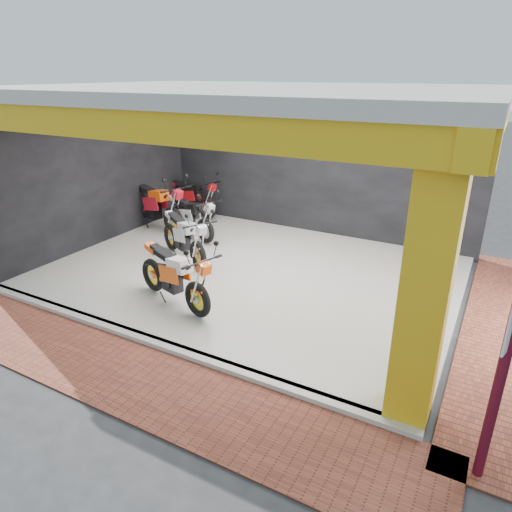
# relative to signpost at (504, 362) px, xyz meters

# --- Properties ---
(ground) EXTENTS (80.00, 80.00, 0.00)m
(ground) POSITION_rel_signpost_xyz_m (-4.59, 1.29, -1.42)
(ground) COLOR #2D2D30
(ground) RESTS_ON ground
(showroom_floor) EXTENTS (8.00, 6.00, 0.10)m
(showroom_floor) POSITION_rel_signpost_xyz_m (-4.59, 3.29, -1.37)
(showroom_floor) COLOR white
(showroom_floor) RESTS_ON ground
(showroom_ceiling) EXTENTS (8.40, 6.40, 0.20)m
(showroom_ceiling) POSITION_rel_signpost_xyz_m (-4.59, 3.29, 2.18)
(showroom_ceiling) COLOR beige
(showroom_ceiling) RESTS_ON corner_column
(back_wall) EXTENTS (8.20, 0.20, 3.50)m
(back_wall) POSITION_rel_signpost_xyz_m (-4.59, 6.39, 0.33)
(back_wall) COLOR black
(back_wall) RESTS_ON ground
(left_wall) EXTENTS (0.20, 6.20, 3.50)m
(left_wall) POSITION_rel_signpost_xyz_m (-8.69, 3.29, 0.33)
(left_wall) COLOR black
(left_wall) RESTS_ON ground
(corner_column) EXTENTS (0.50, 0.50, 3.50)m
(corner_column) POSITION_rel_signpost_xyz_m (-0.84, 0.54, 0.33)
(corner_column) COLOR gold
(corner_column) RESTS_ON ground
(header_beam_front) EXTENTS (8.40, 0.30, 0.40)m
(header_beam_front) POSITION_rel_signpost_xyz_m (-4.59, 0.29, 1.88)
(header_beam_front) COLOR gold
(header_beam_front) RESTS_ON corner_column
(header_beam_right) EXTENTS (0.30, 6.40, 0.40)m
(header_beam_right) POSITION_rel_signpost_xyz_m (-0.59, 3.29, 1.88)
(header_beam_right) COLOR gold
(header_beam_right) RESTS_ON corner_column
(floor_kerb) EXTENTS (8.00, 0.20, 0.10)m
(floor_kerb) POSITION_rel_signpost_xyz_m (-4.59, 0.27, -1.37)
(floor_kerb) COLOR white
(floor_kerb) RESTS_ON ground
(paver_front) EXTENTS (9.00, 1.40, 0.03)m
(paver_front) POSITION_rel_signpost_xyz_m (-4.59, -0.51, -1.41)
(paver_front) COLOR brown
(paver_front) RESTS_ON ground
(paver_right) EXTENTS (1.40, 7.00, 0.03)m
(paver_right) POSITION_rel_signpost_xyz_m (0.21, 3.29, -1.41)
(paver_right) COLOR brown
(paver_right) RESTS_ON ground
(signpost) EXTENTS (0.11, 0.36, 2.60)m
(signpost) POSITION_rel_signpost_xyz_m (0.00, 0.00, 0.00)
(signpost) COLOR #570D1D
(signpost) RESTS_ON ground
(moto_hero) EXTENTS (2.23, 1.36, 1.28)m
(moto_hero) POSITION_rel_signpost_xyz_m (-4.40, 1.17, -0.68)
(moto_hero) COLOR #FF510A
(moto_hero) RESTS_ON showroom_floor
(moto_row_a) EXTENTS (2.15, 1.59, 1.24)m
(moto_row_a) POSITION_rel_signpost_xyz_m (-5.57, 2.81, -0.70)
(moto_row_a) COLOR #B2B4BA
(moto_row_a) RESTS_ON showroom_floor
(moto_row_b) EXTENTS (2.16, 1.34, 1.24)m
(moto_row_b) POSITION_rel_signpost_xyz_m (-6.32, 4.17, -0.70)
(moto_row_b) COLOR #B5B8BD
(moto_row_b) RESTS_ON showroom_floor
(moto_row_c) EXTENTS (2.55, 1.46, 1.47)m
(moto_row_c) POSITION_rel_signpost_xyz_m (-7.36, 4.27, -0.59)
(moto_row_c) COLOR red
(moto_row_c) RESTS_ON showroom_floor
(moto_row_d) EXTENTS (2.12, 0.99, 1.25)m
(moto_row_d) POSITION_rel_signpost_xyz_m (-7.39, 5.79, -0.70)
(moto_row_d) COLOR #AD1215
(moto_row_d) RESTS_ON showroom_floor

